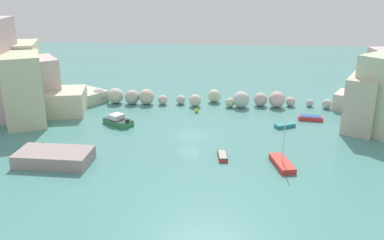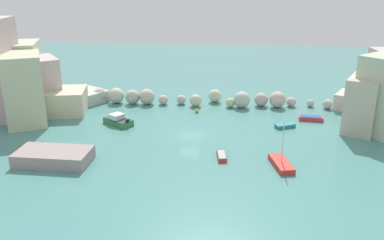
{
  "view_description": "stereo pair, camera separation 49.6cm",
  "coord_description": "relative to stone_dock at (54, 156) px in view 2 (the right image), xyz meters",
  "views": [
    {
      "loc": [
        4.9,
        -53.39,
        21.02
      ],
      "look_at": [
        0.0,
        3.65,
        1.0
      ],
      "focal_mm": 38.86,
      "sensor_mm": 36.0,
      "label": 1
    },
    {
      "loc": [
        5.4,
        -53.34,
        21.02
      ],
      "look_at": [
        0.0,
        3.65,
        1.0
      ],
      "focal_mm": 38.86,
      "sensor_mm": 36.0,
      "label": 2
    }
  ],
  "objects": [
    {
      "name": "cove_water",
      "position": [
        15.12,
        10.22,
        -0.76
      ],
      "size": [
        160.0,
        160.0,
        0.0
      ],
      "primitive_type": "plane",
      "color": "teal",
      "rests_on": "ground"
    },
    {
      "name": "cliff_headland_left",
      "position": [
        -13.07,
        16.58,
        4.1
      ],
      "size": [
        25.19,
        26.13,
        15.17
      ],
      "color": "beige",
      "rests_on": "ground"
    },
    {
      "name": "rock_breakwater",
      "position": [
        13.77,
        24.59,
        0.43
      ],
      "size": [
        43.62,
        5.21,
        2.73
      ],
      "color": "beige",
      "rests_on": "ground"
    },
    {
      "name": "stone_dock",
      "position": [
        0.0,
        0.0,
        0.0
      ],
      "size": [
        8.74,
        4.8,
        1.52
      ],
      "primitive_type": "cube",
      "rotation": [
        0.0,
        0.0,
        -0.02
      ],
      "color": "gray",
      "rests_on": "ground"
    },
    {
      "name": "channel_buoy",
      "position": [
        15.29,
        20.4,
        -0.45
      ],
      "size": [
        0.63,
        0.63,
        0.63
      ],
      "primitive_type": "sphere",
      "color": "gold",
      "rests_on": "cove_water"
    },
    {
      "name": "moored_boat_0",
      "position": [
        26.71,
        1.44,
        -0.41
      ],
      "size": [
        2.73,
        5.06,
        5.58
      ],
      "rotation": [
        0.0,
        0.0,
        4.94
      ],
      "color": "red",
      "rests_on": "cove_water"
    },
    {
      "name": "moored_boat_1",
      "position": [
        -4.09,
        3.28,
        -0.46
      ],
      "size": [
        3.25,
        3.18,
        0.59
      ],
      "rotation": [
        0.0,
        0.0,
        3.9
      ],
      "color": "#3E8B53",
      "rests_on": "cove_water"
    },
    {
      "name": "moored_boat_2",
      "position": [
        19.76,
        3.18,
        -0.5
      ],
      "size": [
        1.38,
        3.14,
        0.5
      ],
      "rotation": [
        0.0,
        0.0,
        4.83
      ],
      "color": "red",
      "rests_on": "cove_water"
    },
    {
      "name": "moored_boat_3",
      "position": [
        32.99,
        18.34,
        -0.43
      ],
      "size": [
        3.75,
        1.96,
        0.67
      ],
      "rotation": [
        0.0,
        0.0,
        3.03
      ],
      "color": "red",
      "rests_on": "cove_water"
    },
    {
      "name": "moored_boat_4",
      "position": [
        4.09,
        13.74,
        -0.17
      ],
      "size": [
        4.94,
        4.38,
        1.57
      ],
      "rotation": [
        0.0,
        0.0,
        2.53
      ],
      "color": "#357D45",
      "rests_on": "cove_water"
    },
    {
      "name": "moored_boat_5",
      "position": [
        28.67,
        14.7,
        -0.49
      ],
      "size": [
        3.14,
        2.34,
        0.54
      ],
      "rotation": [
        0.0,
        0.0,
        0.45
      ],
      "color": "teal",
      "rests_on": "cove_water"
    }
  ]
}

